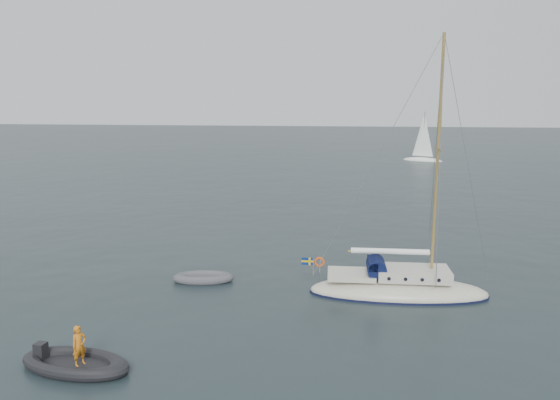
# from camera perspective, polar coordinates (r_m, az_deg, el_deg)

# --- Properties ---
(ground) EXTENTS (300.00, 300.00, 0.00)m
(ground) POSITION_cam_1_polar(r_m,az_deg,el_deg) (26.34, 5.57, -9.66)
(ground) COLOR black
(ground) RESTS_ON ground
(sailboat) EXTENTS (8.72, 2.62, 12.42)m
(sailboat) POSITION_cam_1_polar(r_m,az_deg,el_deg) (26.26, 12.33, -7.75)
(sailboat) COLOR beige
(sailboat) RESTS_ON ground
(dinghy) EXTENTS (3.06, 1.38, 0.44)m
(dinghy) POSITION_cam_1_polar(r_m,az_deg,el_deg) (27.98, -8.02, -8.06)
(dinghy) COLOR #54555A
(dinghy) RESTS_ON ground
(rib) EXTENTS (4.03, 1.83, 1.61)m
(rib) POSITION_cam_1_polar(r_m,az_deg,el_deg) (20.62, -20.65, -15.59)
(rib) COLOR black
(rib) RESTS_ON ground
(distant_yacht_c) EXTENTS (5.68, 3.03, 7.52)m
(distant_yacht_c) POSITION_cam_1_polar(r_m,az_deg,el_deg) (81.76, 14.75, 6.22)
(distant_yacht_c) COLOR white
(distant_yacht_c) RESTS_ON ground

